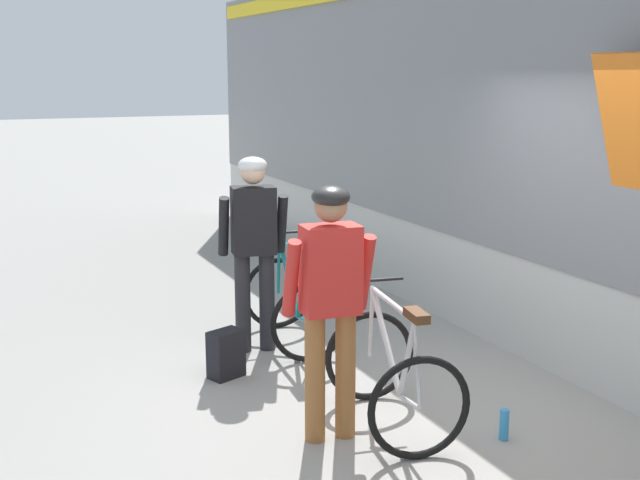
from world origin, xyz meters
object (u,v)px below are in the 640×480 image
backpack_on_platform (226,354)px  water_bottle_near_the_bikes (504,425)px  cyclist_near_in_dark (254,236)px  cyclist_far_in_red (330,291)px  bicycle_near_teal (293,302)px  bicycle_far_silver (393,374)px

backpack_on_platform → water_bottle_near_the_bikes: bearing=-75.7°
cyclist_near_in_dark → water_bottle_near_the_bikes: cyclist_near_in_dark is taller
cyclist_far_in_red → backpack_on_platform: bearing=102.1°
cyclist_far_in_red → bicycle_near_teal: 2.11m
cyclist_far_in_red → bicycle_near_teal: size_ratio=1.55×
cyclist_near_in_dark → water_bottle_near_the_bikes: bearing=-69.4°
bicycle_far_silver → cyclist_far_in_red: bearing=175.9°
bicycle_near_teal → cyclist_far_in_red: bearing=-105.4°
cyclist_near_in_dark → cyclist_far_in_red: size_ratio=1.00×
cyclist_far_in_red → water_bottle_near_the_bikes: bearing=-26.0°
cyclist_far_in_red → water_bottle_near_the_bikes: size_ratio=8.05×
bicycle_far_silver → backpack_on_platform: bearing=118.5°
cyclist_far_in_red → bicycle_far_silver: 0.81m
cyclist_far_in_red → backpack_on_platform: size_ratio=4.40×
bicycle_near_teal → cyclist_near_in_dark: bearing=-178.7°
cyclist_near_in_dark → bicycle_far_silver: 2.09m
bicycle_far_silver → bicycle_near_teal: bearing=88.3°
bicycle_near_teal → water_bottle_near_the_bikes: size_ratio=5.20×
cyclist_near_in_dark → bicycle_far_silver: cyclist_near_in_dark is taller
bicycle_far_silver → water_bottle_near_the_bikes: size_ratio=5.35×
cyclist_near_in_dark → cyclist_far_in_red: same height
bicycle_near_teal → water_bottle_near_the_bikes: 2.54m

